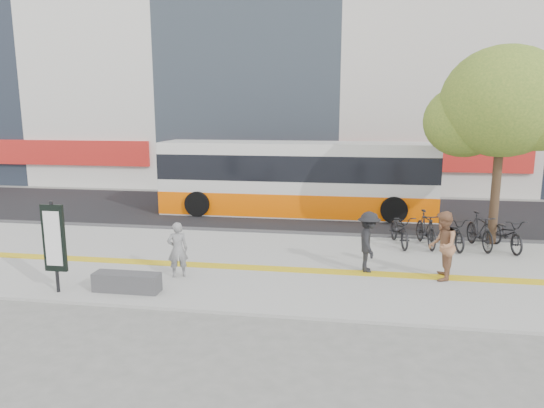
% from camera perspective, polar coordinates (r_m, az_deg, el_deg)
% --- Properties ---
extents(ground, '(120.00, 120.00, 0.00)m').
position_cam_1_polar(ground, '(12.56, -3.26, -9.25)').
color(ground, '#62635E').
rests_on(ground, ground).
extents(sidewalk, '(40.00, 7.00, 0.08)m').
position_cam_1_polar(sidewalk, '(13.93, -1.95, -7.01)').
color(sidewalk, gray).
rests_on(sidewalk, ground).
extents(tactile_strip, '(40.00, 0.45, 0.01)m').
position_cam_1_polar(tactile_strip, '(13.45, -2.36, -7.47)').
color(tactile_strip, gold).
rests_on(tactile_strip, sidewalk).
extents(street, '(40.00, 8.00, 0.06)m').
position_cam_1_polar(street, '(21.11, 1.93, -0.87)').
color(street, black).
rests_on(street, ground).
extents(curb, '(40.00, 0.25, 0.14)m').
position_cam_1_polar(curb, '(17.24, 0.27, -3.40)').
color(curb, '#38383B').
rests_on(curb, ground).
extents(bench, '(1.60, 0.45, 0.45)m').
position_cam_1_polar(bench, '(12.21, -16.68, -8.79)').
color(bench, '#38383B').
rests_on(bench, sidewalk).
extents(signboard, '(0.55, 0.10, 2.20)m').
position_cam_1_polar(signboard, '(12.43, -24.24, -3.83)').
color(signboard, black).
rests_on(signboard, sidewalk).
extents(street_tree, '(4.40, 3.80, 6.31)m').
position_cam_1_polar(street_tree, '(16.98, 25.33, 10.51)').
color(street_tree, '#3C281B').
rests_on(street_tree, sidewalk).
extents(bus, '(11.26, 2.67, 3.00)m').
position_cam_1_polar(bus, '(20.33, 2.84, 2.79)').
color(bus, beige).
rests_on(bus, street).
extents(bicycle_row, '(4.23, 2.02, 1.13)m').
position_cam_1_polar(bicycle_row, '(16.29, 20.44, -3.00)').
color(bicycle_row, black).
rests_on(bicycle_row, sidewalk).
extents(seated_woman, '(0.62, 0.52, 1.45)m').
position_cam_1_polar(seated_woman, '(12.78, -11.03, -5.27)').
color(seated_woman, black).
rests_on(seated_woman, sidewalk).
extents(pedestrian_tan, '(0.83, 0.97, 1.77)m').
position_cam_1_polar(pedestrian_tan, '(13.05, 19.37, -4.65)').
color(pedestrian_tan, '#8F6042').
rests_on(pedestrian_tan, sidewalk).
extents(pedestrian_dark, '(0.68, 1.10, 1.63)m').
position_cam_1_polar(pedestrian_dark, '(13.18, 11.27, -4.38)').
color(pedestrian_dark, black).
rests_on(pedestrian_dark, sidewalk).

